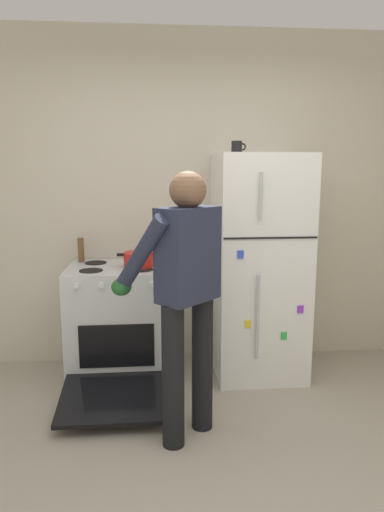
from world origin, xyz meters
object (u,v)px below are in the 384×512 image
object	(u,v)px
stove_range	(119,324)
person_cook	(184,284)
pepper_mill	(81,250)
coffee_mug	(237,147)
refrigerator	(259,266)
red_pot	(139,259)

from	to	relation	value
stove_range	person_cook	bearing A→B (deg)	-62.62
stove_range	pepper_mill	bearing A→B (deg)	144.04
stove_range	coffee_mug	distance (m)	1.62
person_cook	pepper_mill	bearing A→B (deg)	124.72
refrigerator	person_cook	world-z (taller)	refrigerator
refrigerator	coffee_mug	xyz separation A→B (m)	(-0.18, 0.05, 0.91)
refrigerator	coffee_mug	world-z (taller)	coffee_mug
coffee_mug	pepper_mill	xyz separation A→B (m)	(-1.21, 0.15, -0.79)
stove_range	pepper_mill	distance (m)	0.66
refrigerator	stove_range	size ratio (longest dim) A/B	1.43
coffee_mug	stove_range	bearing A→B (deg)	-175.75
stove_range	person_cook	size ratio (longest dim) A/B	0.75
refrigerator	stove_range	xyz separation A→B (m)	(-1.09, -0.02, -0.43)
red_pot	pepper_mill	size ratio (longest dim) A/B	1.71
refrigerator	pepper_mill	world-z (taller)	refrigerator
person_cook	refrigerator	bearing A→B (deg)	53.33
coffee_mug	person_cook	bearing A→B (deg)	-117.06
stove_range	pepper_mill	world-z (taller)	pepper_mill
person_cook	red_pot	bearing A→B (deg)	108.94
red_pot	coffee_mug	world-z (taller)	coffee_mug
coffee_mug	pepper_mill	bearing A→B (deg)	172.94
refrigerator	person_cook	distance (m)	1.09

